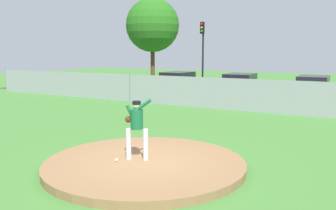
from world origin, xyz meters
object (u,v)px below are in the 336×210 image
parked_car_charcoal (240,87)px  traffic_light_near (203,44)px  pitcher_youth (136,123)px  parked_car_white (313,90)px  baseball (116,160)px  parked_car_red (178,84)px

parked_car_charcoal → traffic_light_near: (-4.71, 4.63, 2.79)m
parked_car_charcoal → traffic_light_near: traffic_light_near is taller
pitcher_youth → traffic_light_near: bearing=109.9°
parked_car_white → pitcher_youth: bearing=-98.2°
pitcher_youth → baseball: 1.06m
parked_car_charcoal → parked_car_white: 4.21m
baseball → parked_car_white: (2.47, 15.01, 0.54)m
baseball → parked_car_white: parked_car_white is taller
parked_car_white → traffic_light_near: size_ratio=0.83×
traffic_light_near → pitcher_youth: bearing=-70.1°
baseball → traffic_light_near: size_ratio=0.01×
parked_car_white → traffic_light_near: (-8.88, 4.06, 2.80)m
parked_car_red → parked_car_charcoal: (4.57, -0.30, 0.02)m
baseball → parked_car_red: bearing=113.0°
parked_car_red → pitcher_youth: bearing=-65.2°
parked_car_charcoal → parked_car_white: size_ratio=0.96×
pitcher_youth → parked_car_red: pitcher_youth is taller
traffic_light_near → parked_car_red: bearing=-88.1°
pitcher_youth → traffic_light_near: traffic_light_near is taller
baseball → parked_car_white: 15.22m
parked_car_charcoal → traffic_light_near: 7.17m
parked_car_red → traffic_light_near: 5.16m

